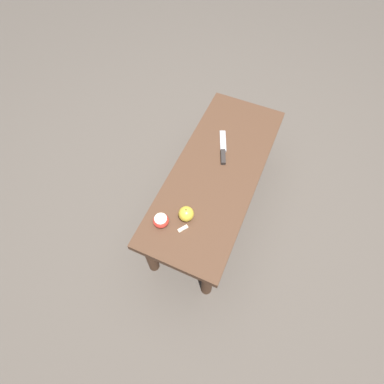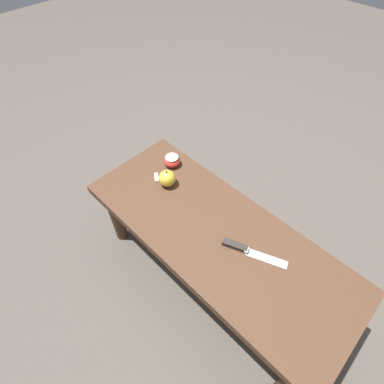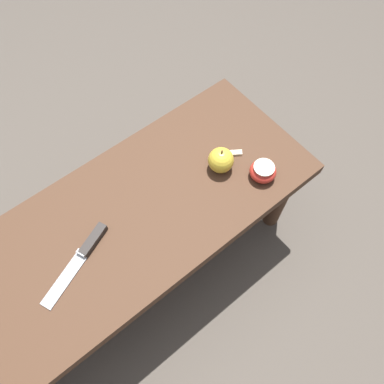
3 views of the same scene
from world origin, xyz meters
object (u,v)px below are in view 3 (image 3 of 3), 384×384
Objects in this scene: apple_cut at (263,171)px; wooden_bench at (126,230)px; apple_whole at (221,160)px; knife at (84,251)px.

wooden_bench is at bearing 161.49° from apple_cut.
wooden_bench is at bearing 173.78° from apple_whole.
wooden_bench is 0.42m from apple_cut.
knife is 0.52m from apple_cut.
apple_whole is (0.31, -0.03, 0.10)m from wooden_bench.
apple_cut is at bearing 144.05° from knife.
apple_whole is at bearing 127.56° from apple_cut.
wooden_bench is 4.74× the size of knife.
apple_whole is 0.12m from apple_cut.
apple_cut is (0.07, -0.10, -0.01)m from apple_whole.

